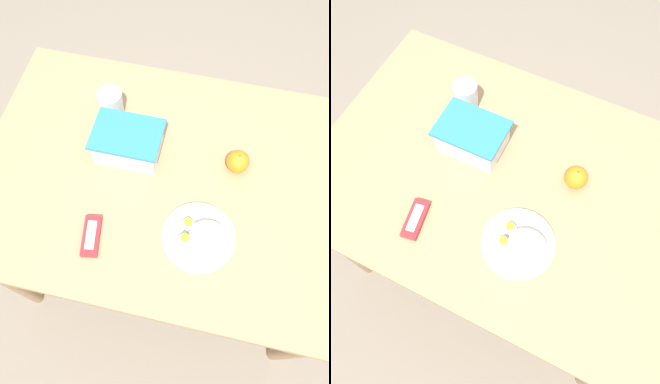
# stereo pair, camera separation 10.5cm
# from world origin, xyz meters

# --- Properties ---
(ground_plane) EXTENTS (10.00, 10.00, 0.00)m
(ground_plane) POSITION_xyz_m (0.00, 0.00, 0.00)
(ground_plane) COLOR gray
(table) EXTENTS (1.16, 0.81, 0.75)m
(table) POSITION_xyz_m (0.00, 0.00, 0.66)
(table) COLOR tan
(table) RESTS_ON ground_plane
(food_container) EXTENTS (0.20, 0.15, 0.10)m
(food_container) POSITION_xyz_m (-0.15, 0.06, 0.79)
(food_container) COLOR white
(food_container) RESTS_ON table
(orange_fruit) EXTENTS (0.07, 0.07, 0.07)m
(orange_fruit) POSITION_xyz_m (0.18, 0.07, 0.78)
(orange_fruit) COLOR orange
(orange_fruit) RESTS_ON table
(rice_plate) EXTENTS (0.20, 0.20, 0.06)m
(rice_plate) POSITION_xyz_m (0.12, -0.17, 0.77)
(rice_plate) COLOR silver
(rice_plate) RESTS_ON table
(candy_bar) EXTENTS (0.06, 0.12, 0.02)m
(candy_bar) POSITION_xyz_m (-0.17, -0.23, 0.76)
(candy_bar) COLOR #B7282D
(candy_bar) RESTS_ON table
(drinking_glass) EXTENTS (0.08, 0.08, 0.09)m
(drinking_glass) POSITION_xyz_m (-0.24, 0.19, 0.79)
(drinking_glass) COLOR silver
(drinking_glass) RESTS_ON table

